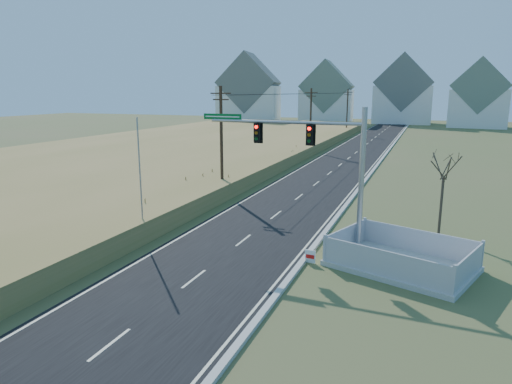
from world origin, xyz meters
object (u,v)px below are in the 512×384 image
Objects in this scene: traffic_signal_mast at (327,164)px; flagpole at (141,193)px; open_sign at (310,256)px; fence_enclosure at (401,263)px; bare_tree at (445,164)px.

flagpole is (-10.18, -2.64, -1.86)m from traffic_signal_mast.
open_sign is 10.39m from flagpole.
fence_enclosure is at bearing 3.21° from flagpole.
traffic_signal_mast is 1.28× the size of fence_enclosure.
open_sign is 10.46m from bare_tree.
fence_enclosure is at bearing -20.75° from traffic_signal_mast.
traffic_signal_mast is at bearing 14.51° from flagpole.
flagpole reaches higher than open_sign.
fence_enclosure is 7.89m from bare_tree.
bare_tree is at bearing 55.59° from open_sign.
open_sign is 0.09× the size of flagpole.
bare_tree is (16.24, 7.35, 1.47)m from flagpole.
bare_tree is (1.79, 6.54, 4.04)m from fence_enclosure.
flagpole is at bearing -155.65° from bare_tree.
open_sign is at bearing -0.73° from flagpole.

